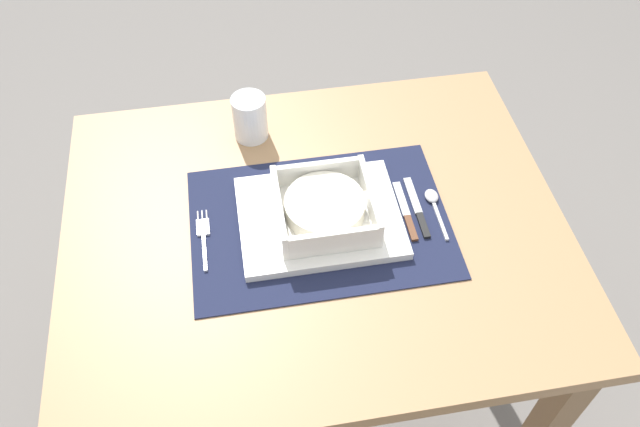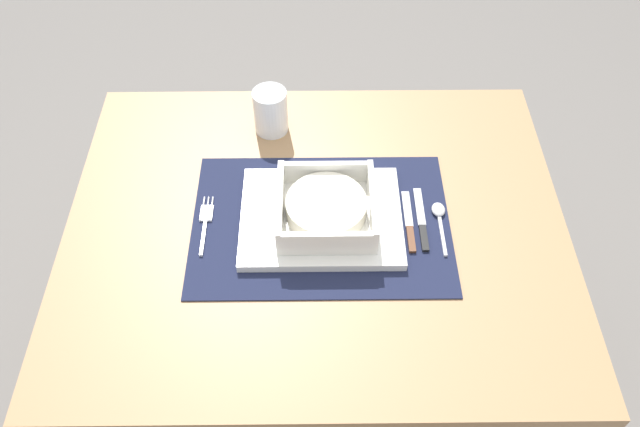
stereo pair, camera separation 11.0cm
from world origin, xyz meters
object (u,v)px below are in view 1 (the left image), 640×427
Objects in this scene: spoon at (433,201)px; butter_knife at (418,211)px; dining_table at (315,260)px; bread_knife at (406,214)px; porridge_bowl at (325,209)px; drinking_glass at (250,119)px; fork at (204,235)px.

spoon is 0.82× the size of butter_knife.
spoon is at bearing 2.61° from dining_table.
spoon is at bearing 18.26° from bread_knife.
bread_knife is at bearing -3.05° from porridge_bowl.
spoon is at bearing 29.02° from butter_knife.
porridge_bowl is at bearing -172.62° from spoon.
porridge_bowl reaches higher than bread_knife.
fork is at bearing -114.01° from drinking_glass.
porridge_bowl is 1.23× the size of bread_knife.
porridge_bowl is 1.27× the size of fork.
bread_knife is 1.48× the size of drinking_glass.
butter_knife is 1.04× the size of bread_knife.
butter_knife is at bearing 9.36° from bread_knife.
spoon is at bearing 3.35° from fork.
fork is 0.41m from spoon.
bread_knife is at bearing -45.52° from drinking_glass.
fork reaches higher than dining_table.
porridge_bowl reaches higher than butter_knife.
drinking_glass is (-0.09, 0.25, 0.15)m from dining_table.
bread_knife is at bearing -3.57° from dining_table.
drinking_glass is (-0.31, 0.24, 0.04)m from spoon.
porridge_bowl is 1.81× the size of drinking_glass.
dining_table is at bearing -70.36° from drinking_glass.
dining_table is 6.47× the size of bread_knife.
drinking_glass reaches higher than fork.
porridge_bowl is at bearing 175.05° from bread_knife.
butter_knife is at bearing -1.12° from porridge_bowl.
dining_table is 0.15m from porridge_bowl.
butter_knife is (0.19, -0.01, 0.12)m from dining_table.
spoon is at bearing 3.53° from porridge_bowl.
spoon reaches higher than butter_knife.
porridge_bowl is 0.22m from fork.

